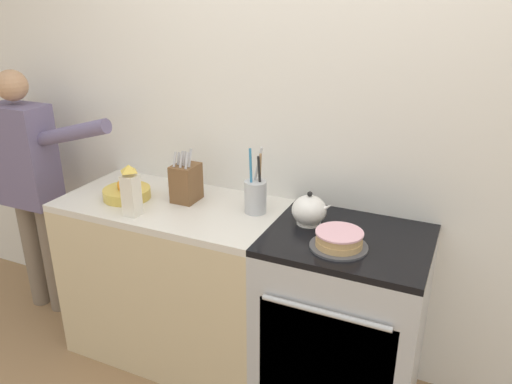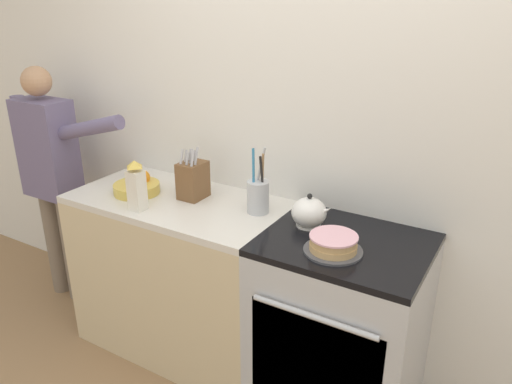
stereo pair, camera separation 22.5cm
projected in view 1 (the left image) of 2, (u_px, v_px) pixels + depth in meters
wall_back at (314, 124)px, 2.39m from camera, size 8.00×0.04×2.60m
counter_cabinet at (176, 279)px, 2.69m from camera, size 1.13×0.59×0.90m
stove_range at (342, 323)px, 2.34m from camera, size 0.71×0.62×0.90m
layer_cake at (339, 240)px, 2.07m from camera, size 0.24×0.24×0.07m
tea_kettle at (309, 210)px, 2.27m from camera, size 0.19×0.16×0.16m
knife_block at (186, 182)px, 2.52m from camera, size 0.12×0.14×0.28m
utensil_crock at (256, 195)px, 2.38m from camera, size 0.11×0.11×0.32m
fruit_bowl at (127, 190)px, 2.57m from camera, size 0.24×0.24×0.12m
milk_carton at (131, 192)px, 2.34m from camera, size 0.07×0.07×0.25m
person_baker at (29, 176)px, 2.91m from camera, size 0.89×0.20×1.50m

